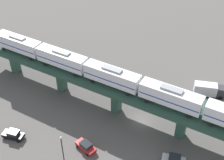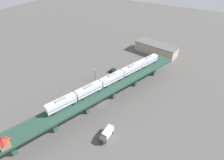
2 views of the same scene
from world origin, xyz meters
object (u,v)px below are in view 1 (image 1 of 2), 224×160
street_car_black (13,135)px  street_lamp (62,147)px  subway_train (112,76)px  street_car_silver (174,159)px  street_car_red (86,146)px  delivery_truck (209,90)px

street_car_black → street_lamp: size_ratio=0.66×
subway_train → street_car_silver: (-10.82, -13.94, -9.57)m
street_car_black → street_car_red: bearing=-90.4°
street_car_silver → delivery_truck: 22.51m
delivery_truck → subway_train: bearing=116.2°
street_car_black → delivery_truck: 44.95m
street_lamp → street_car_red: bearing=-42.0°
subway_train → delivery_truck: (10.46, -21.24, -8.75)m
street_car_black → delivery_truck: size_ratio=0.63×
street_car_black → street_car_silver: 32.30m
street_car_red → street_car_black: 15.26m
street_car_red → delivery_truck: delivery_truck is taller
street_car_red → street_car_black: bearing=89.6°
street_car_red → delivery_truck: size_ratio=0.65×
street_car_silver → subway_train: bearing=52.2°
subway_train → street_car_black: 23.35m
street_car_red → street_car_silver: 17.05m
street_car_red → street_car_silver: (0.09, -17.05, 0.00)m
subway_train → street_car_black: subway_train is taller
subway_train → street_car_red: bearing=164.1°
subway_train → street_car_red: size_ratio=12.84×
street_car_black → street_car_silver: size_ratio=1.00×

